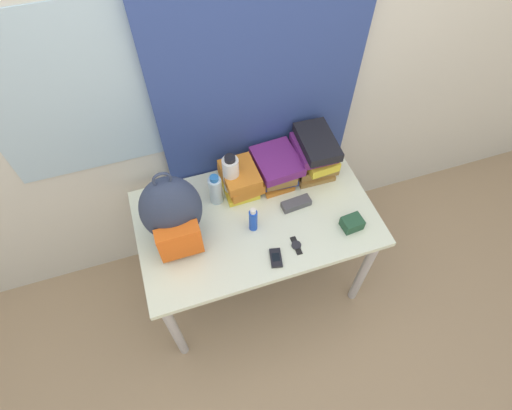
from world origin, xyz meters
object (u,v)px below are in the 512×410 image
at_px(book_stack_left, 240,179).
at_px(wristwatch, 296,245).
at_px(book_stack_center, 275,167).
at_px(book_stack_right, 315,153).
at_px(backpack, 172,213).
at_px(camera_pouch, 352,223).
at_px(sunscreen_bottle, 253,220).
at_px(water_bottle, 216,190).
at_px(sunglasses_case, 296,204).
at_px(sports_bottle, 231,176).
at_px(cell_phone, 276,258).

bearing_deg(book_stack_left, wristwatch, -70.49).
xyz_separation_m(book_stack_center, book_stack_right, (0.22, -0.00, 0.04)).
distance_m(backpack, camera_pouch, 0.86).
height_order(sunscreen_bottle, camera_pouch, sunscreen_bottle).
bearing_deg(book_stack_center, water_bottle, -171.88).
xyz_separation_m(book_stack_center, sunglasses_case, (0.04, -0.21, -0.07)).
bearing_deg(book_stack_right, sports_bottle, -177.99).
height_order(book_stack_left, water_bottle, water_bottle).
xyz_separation_m(sunscreen_bottle, wristwatch, (0.16, -0.16, -0.07)).
bearing_deg(water_bottle, sports_bottle, 17.68).
bearing_deg(wristwatch, sunscreen_bottle, 135.39).
height_order(water_bottle, sunglasses_case, water_bottle).
relative_size(sunglasses_case, wristwatch, 1.52).
bearing_deg(book_stack_center, sunscreen_bottle, -128.02).
distance_m(book_stack_center, sports_bottle, 0.25).
height_order(sports_bottle, wristwatch, sports_bottle).
height_order(book_stack_left, cell_phone, book_stack_left).
relative_size(sunscreen_bottle, sunglasses_case, 1.00).
xyz_separation_m(sports_bottle, sunglasses_case, (0.28, -0.19, -0.11)).
xyz_separation_m(sunscreen_bottle, sunglasses_case, (0.25, 0.06, -0.05)).
height_order(book_stack_center, sports_bottle, sports_bottle).
height_order(backpack, water_bottle, backpack).
bearing_deg(book_stack_left, cell_phone, -85.87).
height_order(book_stack_right, sunglasses_case, book_stack_right).
height_order(sunscreen_bottle, cell_phone, sunscreen_bottle).
relative_size(book_stack_left, sports_bottle, 0.93).
distance_m(backpack, water_bottle, 0.29).
relative_size(water_bottle, sunscreen_bottle, 1.22).
distance_m(backpack, sports_bottle, 0.37).
bearing_deg(camera_pouch, backpack, 165.14).
xyz_separation_m(sports_bottle, cell_phone, (0.08, -0.44, -0.12)).
height_order(book_stack_right, cell_phone, book_stack_right).
xyz_separation_m(sunscreen_bottle, cell_phone, (0.05, -0.20, -0.06)).
xyz_separation_m(backpack, book_stack_right, (0.78, 0.19, -0.07)).
height_order(backpack, cell_phone, backpack).
distance_m(sunscreen_bottle, camera_pouch, 0.48).
bearing_deg(backpack, water_bottle, 32.27).
relative_size(camera_pouch, wristwatch, 1.02).
height_order(book_stack_center, camera_pouch, book_stack_center).
xyz_separation_m(sports_bottle, wristwatch, (0.20, -0.41, -0.12)).
relative_size(book_stack_center, sunglasses_case, 1.72).
bearing_deg(cell_phone, water_bottle, 112.69).
height_order(backpack, sunscreen_bottle, backpack).
relative_size(backpack, cell_phone, 4.36).
xyz_separation_m(book_stack_left, water_bottle, (-0.14, -0.04, 0.02)).
distance_m(book_stack_left, wristwatch, 0.45).
relative_size(cell_phone, wristwatch, 1.03).
xyz_separation_m(cell_phone, sunglasses_case, (0.20, 0.25, 0.01)).
distance_m(book_stack_center, water_bottle, 0.34).
bearing_deg(backpack, sunscreen_bottle, -11.64).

